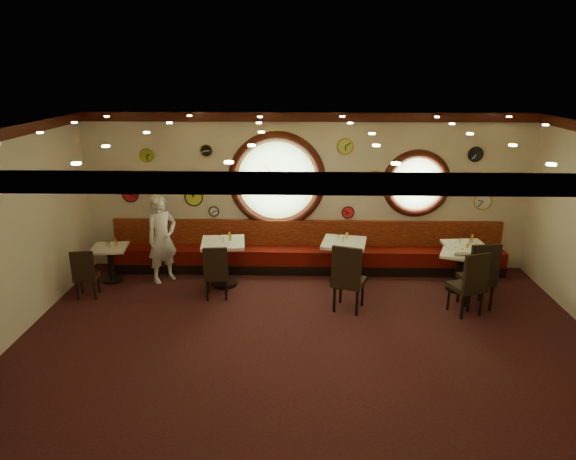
{
  "coord_description": "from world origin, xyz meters",
  "views": [
    {
      "loc": [
        -0.1,
        -7.15,
        4.04
      ],
      "look_at": [
        -0.32,
        0.8,
        1.5
      ],
      "focal_mm": 32.0,
      "sensor_mm": 36.0,
      "label": 1
    }
  ],
  "objects_px": {
    "condiment_c_salt": "(338,237)",
    "condiment_b_pepper": "(223,240)",
    "condiment_b_salt": "(220,237)",
    "condiment_d_bottle": "(467,248)",
    "table_e": "(465,260)",
    "waiter": "(162,239)",
    "chair_c": "(348,274)",
    "condiment_d_salt": "(456,250)",
    "chair_e": "(481,272)",
    "table_a": "(111,260)",
    "condiment_e_bottle": "(472,238)",
    "condiment_e_pepper": "(470,242)",
    "chair_b": "(216,269)",
    "condiment_e_salt": "(460,241)",
    "condiment_c_bottle": "(347,236)",
    "condiment_c_pepper": "(343,240)",
    "table_d": "(459,266)",
    "condiment_d_pepper": "(462,251)",
    "table_b": "(224,258)",
    "condiment_a_pepper": "(109,245)",
    "condiment_a_bottle": "(116,242)",
    "chair_d": "(471,280)",
    "table_c": "(343,258)",
    "condiment_b_bottle": "(230,236)"
  },
  "relations": [
    {
      "from": "table_e",
      "to": "chair_b",
      "type": "xyz_separation_m",
      "value": [
        -4.64,
        -0.73,
        0.06
      ]
    },
    {
      "from": "condiment_c_pepper",
      "to": "condiment_c_salt",
      "type": "bearing_deg",
      "value": 118.23
    },
    {
      "from": "chair_b",
      "to": "condiment_a_bottle",
      "type": "relative_size",
      "value": 4.02
    },
    {
      "from": "chair_b",
      "to": "condiment_b_salt",
      "type": "xyz_separation_m",
      "value": [
        -0.03,
        0.74,
        0.35
      ]
    },
    {
      "from": "condiment_a_pepper",
      "to": "condiment_a_bottle",
      "type": "relative_size",
      "value": 0.73
    },
    {
      "from": "condiment_c_pepper",
      "to": "condiment_a_bottle",
      "type": "bearing_deg",
      "value": 178.0
    },
    {
      "from": "condiment_b_pepper",
      "to": "table_d",
      "type": "bearing_deg",
      "value": -0.9
    },
    {
      "from": "condiment_b_salt",
      "to": "condiment_d_bottle",
      "type": "xyz_separation_m",
      "value": [
        4.64,
        -0.18,
        -0.1
      ]
    },
    {
      "from": "condiment_a_pepper",
      "to": "condiment_d_pepper",
      "type": "bearing_deg",
      "value": -2.02
    },
    {
      "from": "table_c",
      "to": "chair_e",
      "type": "relative_size",
      "value": 1.24
    },
    {
      "from": "chair_e",
      "to": "condiment_e_salt",
      "type": "relative_size",
      "value": 7.16
    },
    {
      "from": "table_d",
      "to": "chair_e",
      "type": "distance_m",
      "value": 0.85
    },
    {
      "from": "chair_c",
      "to": "condiment_a_pepper",
      "type": "height_order",
      "value": "chair_c"
    },
    {
      "from": "table_e",
      "to": "waiter",
      "type": "relative_size",
      "value": 0.48
    },
    {
      "from": "condiment_d_bottle",
      "to": "condiment_e_pepper",
      "type": "bearing_deg",
      "value": 62.68
    },
    {
      "from": "condiment_b_pepper",
      "to": "condiment_d_pepper",
      "type": "height_order",
      "value": "condiment_b_pepper"
    },
    {
      "from": "condiment_e_salt",
      "to": "condiment_e_bottle",
      "type": "xyz_separation_m",
      "value": [
        0.24,
        0.05,
        0.03
      ]
    },
    {
      "from": "chair_d",
      "to": "condiment_a_pepper",
      "type": "distance_m",
      "value": 6.65
    },
    {
      "from": "table_d",
      "to": "condiment_b_bottle",
      "type": "relative_size",
      "value": 5.16
    },
    {
      "from": "condiment_c_pepper",
      "to": "condiment_a_bottle",
      "type": "relative_size",
      "value": 0.65
    },
    {
      "from": "chair_e",
      "to": "condiment_b_salt",
      "type": "height_order",
      "value": "chair_e"
    },
    {
      "from": "condiment_b_pepper",
      "to": "condiment_d_bottle",
      "type": "xyz_separation_m",
      "value": [
        4.55,
        -0.03,
        -0.11
      ]
    },
    {
      "from": "condiment_c_salt",
      "to": "condiment_a_bottle",
      "type": "distance_m",
      "value": 4.31
    },
    {
      "from": "chair_c",
      "to": "condiment_d_salt",
      "type": "distance_m",
      "value": 2.31
    },
    {
      "from": "table_a",
      "to": "condiment_b_salt",
      "type": "relative_size",
      "value": 8.13
    },
    {
      "from": "condiment_e_bottle",
      "to": "condiment_e_pepper",
      "type": "bearing_deg",
      "value": -121.16
    },
    {
      "from": "condiment_b_salt",
      "to": "waiter",
      "type": "distance_m",
      "value": 1.14
    },
    {
      "from": "table_a",
      "to": "condiment_d_salt",
      "type": "height_order",
      "value": "condiment_d_salt"
    },
    {
      "from": "condiment_c_bottle",
      "to": "condiment_e_salt",
      "type": "bearing_deg",
      "value": -0.72
    },
    {
      "from": "table_e",
      "to": "condiment_b_pepper",
      "type": "xyz_separation_m",
      "value": [
        -4.58,
        -0.13,
        0.41
      ]
    },
    {
      "from": "condiment_b_salt",
      "to": "condiment_d_pepper",
      "type": "xyz_separation_m",
      "value": [
        4.52,
        -0.26,
        -0.13
      ]
    },
    {
      "from": "table_e",
      "to": "condiment_c_salt",
      "type": "relative_size",
      "value": 8.2
    },
    {
      "from": "table_e",
      "to": "condiment_d_pepper",
      "type": "bearing_deg",
      "value": -121.36
    },
    {
      "from": "table_c",
      "to": "condiment_a_bottle",
      "type": "distance_m",
      "value": 4.42
    },
    {
      "from": "condiment_c_pepper",
      "to": "condiment_e_bottle",
      "type": "relative_size",
      "value": 0.6
    },
    {
      "from": "waiter",
      "to": "condiment_e_salt",
      "type": "bearing_deg",
      "value": -45.92
    },
    {
      "from": "chair_b",
      "to": "condiment_c_pepper",
      "type": "bearing_deg",
      "value": 9.88
    },
    {
      "from": "chair_c",
      "to": "condiment_d_salt",
      "type": "relative_size",
      "value": 8.49
    },
    {
      "from": "chair_e",
      "to": "condiment_b_pepper",
      "type": "height_order",
      "value": "chair_e"
    },
    {
      "from": "table_b",
      "to": "waiter",
      "type": "xyz_separation_m",
      "value": [
        -1.21,
        0.18,
        0.31
      ]
    },
    {
      "from": "table_e",
      "to": "condiment_c_bottle",
      "type": "bearing_deg",
      "value": 176.92
    },
    {
      "from": "condiment_b_pepper",
      "to": "condiment_a_bottle",
      "type": "distance_m",
      "value": 2.16
    },
    {
      "from": "table_d",
      "to": "condiment_c_bottle",
      "type": "height_order",
      "value": "condiment_c_bottle"
    },
    {
      "from": "table_c",
      "to": "table_a",
      "type": "bearing_deg",
      "value": 179.35
    },
    {
      "from": "table_b",
      "to": "chair_b",
      "type": "bearing_deg",
      "value": -93.96
    },
    {
      "from": "chair_d",
      "to": "condiment_b_salt",
      "type": "distance_m",
      "value": 4.58
    },
    {
      "from": "table_d",
      "to": "condiment_c_salt",
      "type": "height_order",
      "value": "condiment_c_salt"
    },
    {
      "from": "condiment_c_salt",
      "to": "condiment_b_pepper",
      "type": "distance_m",
      "value": 2.18
    },
    {
      "from": "chair_e",
      "to": "condiment_d_bottle",
      "type": "relative_size",
      "value": 4.94
    },
    {
      "from": "condiment_e_bottle",
      "to": "condiment_a_pepper",
      "type": "bearing_deg",
      "value": -178.73
    }
  ]
}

